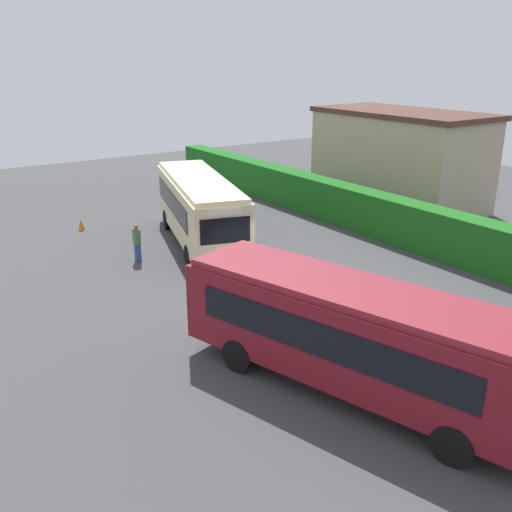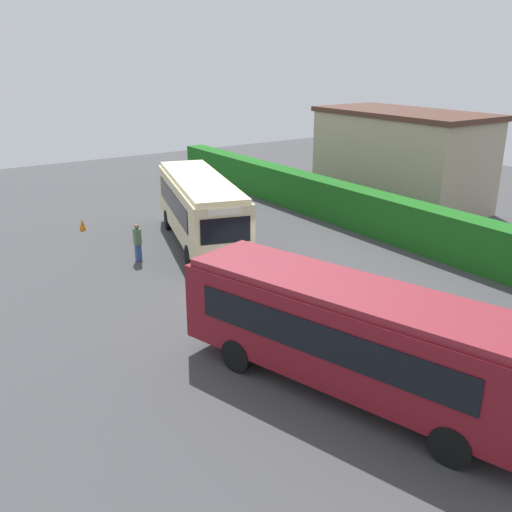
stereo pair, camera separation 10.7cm
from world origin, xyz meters
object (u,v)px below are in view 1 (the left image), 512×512
at_px(bus_cream, 200,207).
at_px(bus_maroon, 358,334).
at_px(person_left, 137,242).
at_px(traffic_cone, 81,225).
at_px(person_center, 381,325).

distance_m(bus_cream, bus_maroon, 13.80).
relative_size(bus_maroon, person_left, 6.15).
bearing_deg(person_left, traffic_cone, 99.28).
xyz_separation_m(person_left, traffic_cone, (-6.05, -0.54, -0.60)).
distance_m(bus_cream, traffic_cone, 7.01).
bearing_deg(person_center, bus_maroon, -2.02).
distance_m(bus_maroon, traffic_cone, 19.13).
bearing_deg(bus_cream, traffic_cone, -126.94).
xyz_separation_m(bus_cream, person_center, (12.31, -0.58, -0.98)).
height_order(bus_cream, person_left, bus_cream).
relative_size(bus_cream, person_left, 5.83).
height_order(bus_maroon, traffic_cone, bus_maroon).
distance_m(person_left, person_center, 12.14).
relative_size(person_left, traffic_cone, 2.84).
height_order(person_left, traffic_cone, person_left).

